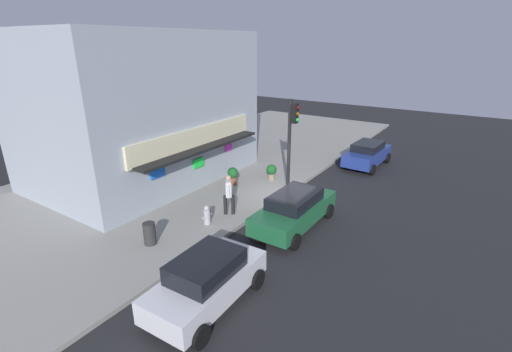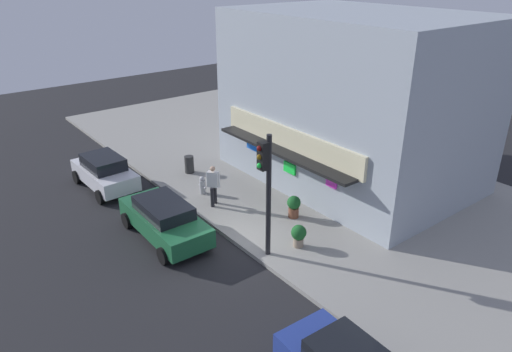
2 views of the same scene
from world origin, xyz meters
TOP-DOWN VIEW (x-y plane):
  - ground_plane at (0.00, 0.00)m, footprint 59.13×59.13m
  - sidewalk at (0.00, 6.47)m, footprint 39.42×12.94m
  - corner_building at (-1.60, 7.82)m, footprint 10.93×8.42m
  - traffic_light at (1.36, 0.35)m, footprint 0.32×0.58m
  - fire_hydrant at (-4.21, 1.21)m, footprint 0.51×0.27m
  - trash_can at (-6.60, 1.93)m, footprint 0.46×0.46m
  - pedestrian at (-2.97, 1.00)m, footprint 0.56×0.49m
  - potted_plant_by_doorway at (-0.08, 2.98)m, footprint 0.56×0.56m
  - potted_plant_by_window at (1.66, 1.66)m, footprint 0.57×0.57m
  - parked_car_white at (-7.78, -1.89)m, footprint 3.96×2.06m
  - parked_car_green at (-2.15, -1.76)m, footprint 4.47×2.02m

SIDE VIEW (x-z plane):
  - ground_plane at x=0.00m, z-range 0.00..0.00m
  - sidewalk at x=0.00m, z-range 0.00..0.16m
  - fire_hydrant at x=-4.21m, z-range 0.15..0.98m
  - trash_can at x=-6.60m, z-range 0.16..1.02m
  - potted_plant_by_window at x=1.66m, z-range 0.23..1.09m
  - potted_plant_by_doorway at x=-0.08m, z-range 0.22..1.15m
  - parked_car_green at x=-2.15m, z-range 0.04..1.55m
  - parked_car_white at x=-7.78m, z-range 0.02..1.60m
  - pedestrian at x=-2.97m, z-range 0.27..2.06m
  - traffic_light at x=1.36m, z-range 0.82..5.33m
  - corner_building at x=-1.60m, z-range 0.16..7.80m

